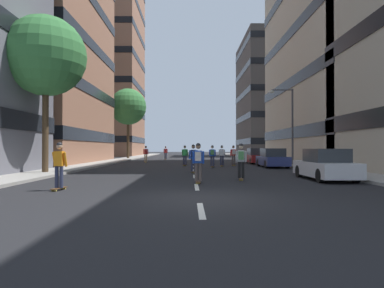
{
  "coord_description": "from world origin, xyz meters",
  "views": [
    {
      "loc": [
        -0.29,
        -10.46,
        1.57
      ],
      "look_at": [
        0.0,
        26.37,
        1.98
      ],
      "focal_mm": 31.59,
      "sensor_mm": 36.0,
      "label": 1
    }
  ],
  "objects": [
    {
      "name": "street_tree_near",
      "position": [
        -8.82,
        9.55,
        6.99
      ],
      "size": [
        4.73,
        4.73,
        9.25
      ],
      "color": "#4C3823",
      "rests_on": "sidewalk_left"
    },
    {
      "name": "skater_4",
      "position": [
        0.1,
        4.42,
        1.02
      ],
      "size": [
        0.54,
        0.91,
        1.78
      ],
      "color": "brown",
      "rests_on": "ground_plane"
    },
    {
      "name": "parked_car_near",
      "position": [
        6.36,
        5.99,
        0.7
      ],
      "size": [
        1.82,
        4.4,
        1.52
      ],
      "color": "silver",
      "rests_on": "ground_plane"
    },
    {
      "name": "skater_8",
      "position": [
        -5.1,
        2.02,
        0.98
      ],
      "size": [
        0.56,
        0.92,
        1.78
      ],
      "color": "brown",
      "rests_on": "ground_plane"
    },
    {
      "name": "streetlamp_right",
      "position": [
        8.2,
        18.38,
        4.14
      ],
      "size": [
        2.13,
        0.3,
        6.5
      ],
      "color": "#3F3F44",
      "rests_on": "sidewalk_right"
    },
    {
      "name": "building_right_mid",
      "position": [
        17.43,
        24.5,
        15.5
      ],
      "size": [
        14.81,
        22.09,
        30.81
      ],
      "color": "#BCB29E",
      "rests_on": "ground_plane"
    },
    {
      "name": "skater_6",
      "position": [
        3.56,
        18.95,
        1.02
      ],
      "size": [
        0.54,
        0.91,
        1.78
      ],
      "color": "brown",
      "rests_on": "ground_plane"
    },
    {
      "name": "building_left_far",
      "position": [
        -17.43,
        55.27,
        17.99
      ],
      "size": [
        14.81,
        16.57,
        35.8
      ],
      "color": "#9E6B51",
      "rests_on": "ground_plane"
    },
    {
      "name": "skater_1",
      "position": [
        2.46,
        18.01,
        0.98
      ],
      "size": [
        0.57,
        0.92,
        1.78
      ],
      "color": "brown",
      "rests_on": "ground_plane"
    },
    {
      "name": "building_left_mid",
      "position": [
        -17.43,
        24.5,
        16.16
      ],
      "size": [
        14.81,
        17.93,
        32.15
      ],
      "color": "#9E6B51",
      "rests_on": "ground_plane"
    },
    {
      "name": "ground_plane",
      "position": [
        0.0,
        29.34,
        0.0
      ],
      "size": [
        176.06,
        176.06,
        0.0
      ],
      "primitive_type": "plane",
      "color": "black"
    },
    {
      "name": "sidewalk_right",
      "position": [
        8.82,
        33.01,
        0.07
      ],
      "size": [
        2.52,
        80.7,
        0.14
      ],
      "primitive_type": "cube",
      "color": "#9E9991",
      "rests_on": "ground_plane"
    },
    {
      "name": "skater_5",
      "position": [
        -0.68,
        18.84,
        0.98
      ],
      "size": [
        0.56,
        0.92,
        1.78
      ],
      "color": "brown",
      "rests_on": "ground_plane"
    },
    {
      "name": "skater_9",
      "position": [
        -4.96,
        25.68,
        1.02
      ],
      "size": [
        0.55,
        0.92,
        1.78
      ],
      "color": "brown",
      "rests_on": "ground_plane"
    },
    {
      "name": "parked_car_mid",
      "position": [
        6.36,
        22.8,
        0.7
      ],
      "size": [
        1.82,
        4.4,
        1.52
      ],
      "color": "maroon",
      "rests_on": "ground_plane"
    },
    {
      "name": "skater_3",
      "position": [
        1.57,
        16.72,
        1.02
      ],
      "size": [
        0.56,
        0.92,
        1.78
      ],
      "color": "brown",
      "rests_on": "ground_plane"
    },
    {
      "name": "building_right_far",
      "position": [
        17.43,
        55.27,
        11.41
      ],
      "size": [
        14.81,
        18.23,
        22.64
      ],
      "color": "#4C4744",
      "rests_on": "ground_plane"
    },
    {
      "name": "street_tree_mid",
      "position": [
        -8.82,
        36.49,
        7.27
      ],
      "size": [
        5.04,
        5.04,
        9.67
      ],
      "color": "#4C3823",
      "rests_on": "sidewalk_left"
    },
    {
      "name": "parked_car_far",
      "position": [
        6.36,
        16.5,
        0.7
      ],
      "size": [
        1.82,
        4.4,
        1.52
      ],
      "color": "navy",
      "rests_on": "ground_plane"
    },
    {
      "name": "skater_7",
      "position": [
        -0.04,
        10.58,
        1.02
      ],
      "size": [
        0.55,
        0.92,
        1.78
      ],
      "color": "brown",
      "rests_on": "ground_plane"
    },
    {
      "name": "lane_markings",
      "position": [
        0.0,
        30.5,
        0.0
      ],
      "size": [
        0.16,
        67.2,
        0.01
      ],
      "color": "silver",
      "rests_on": "ground_plane"
    },
    {
      "name": "skater_2",
      "position": [
        -3.46,
        34.62,
        0.98
      ],
      "size": [
        0.54,
        0.91,
        1.78
      ],
      "color": "brown",
      "rests_on": "ground_plane"
    },
    {
      "name": "sidewalk_left",
      "position": [
        -8.82,
        33.01,
        0.07
      ],
      "size": [
        2.52,
        80.7,
        0.14
      ],
      "primitive_type": "cube",
      "color": "#9E9991",
      "rests_on": "ground_plane"
    },
    {
      "name": "skater_0",
      "position": [
        2.21,
        5.82,
        1.02
      ],
      "size": [
        0.56,
        0.92,
        1.78
      ],
      "color": "brown",
      "rests_on": "ground_plane"
    }
  ]
}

